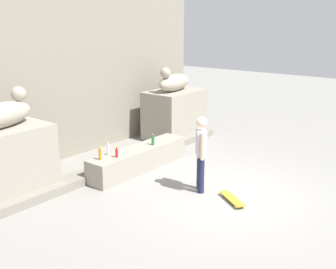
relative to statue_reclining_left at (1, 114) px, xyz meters
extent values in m
plane|color=gray|center=(2.86, -3.68, -1.78)|extent=(40.00, 40.00, 0.00)
cube|color=gray|center=(2.86, 1.30, 1.01)|extent=(9.46, 0.60, 5.59)
cube|color=gray|center=(-0.04, -0.01, -1.03)|extent=(1.85, 1.24, 1.50)
cube|color=gray|center=(5.75, -0.01, -1.03)|extent=(1.85, 1.24, 1.50)
ellipsoid|color=#A29885|center=(-0.04, -0.01, -0.02)|extent=(1.68, 0.89, 0.52)
sphere|color=#A29885|center=(0.50, 0.11, 0.33)|extent=(0.32, 0.32, 0.32)
ellipsoid|color=#A29885|center=(5.75, -0.01, -0.02)|extent=(1.67, 0.79, 0.52)
sphere|color=#A29885|center=(5.21, -0.09, 0.33)|extent=(0.32, 0.32, 0.32)
cube|color=gray|center=(2.86, -1.14, -1.50)|extent=(2.99, 0.61, 0.58)
cylinder|color=#1E233F|center=(2.66, -3.14, -1.37)|extent=(0.14, 0.14, 0.82)
cylinder|color=#1E233F|center=(2.81, -3.01, -1.37)|extent=(0.14, 0.14, 0.82)
cube|color=silver|center=(2.74, -3.08, -0.68)|extent=(0.40, 0.39, 0.56)
sphere|color=beige|center=(2.74, -3.08, -0.23)|extent=(0.23, 0.23, 0.23)
cylinder|color=beige|center=(2.57, -3.23, -0.69)|extent=(0.09, 0.09, 0.58)
cylinder|color=beige|center=(2.91, -2.93, -0.69)|extent=(0.09, 0.09, 0.58)
cube|color=gold|center=(2.69, -3.91, -1.72)|extent=(0.60, 0.78, 0.02)
cylinder|color=white|center=(2.80, -3.62, -1.76)|extent=(0.06, 0.06, 0.06)
cylinder|color=white|center=(2.91, -3.69, -1.76)|extent=(0.06, 0.06, 0.06)
cylinder|color=white|center=(2.47, -4.12, -1.76)|extent=(0.06, 0.06, 0.06)
cylinder|color=white|center=(2.59, -4.20, -1.76)|extent=(0.06, 0.06, 0.06)
cylinder|color=orange|center=(1.66, -1.06, -1.09)|extent=(0.07, 0.07, 0.24)
cylinder|color=orange|center=(1.66, -1.06, -0.93)|extent=(0.03, 0.03, 0.06)
cylinder|color=yellow|center=(1.66, -1.06, -0.90)|extent=(0.04, 0.04, 0.01)
cylinder|color=red|center=(2.02, -1.23, -1.11)|extent=(0.07, 0.07, 0.19)
cylinder|color=red|center=(2.02, -1.23, -0.98)|extent=(0.03, 0.03, 0.06)
cylinder|color=yellow|center=(2.02, -1.23, -0.95)|extent=(0.04, 0.04, 0.01)
cylinder|color=#1E722D|center=(3.26, -1.26, -1.10)|extent=(0.08, 0.08, 0.21)
cylinder|color=#1E722D|center=(3.26, -1.26, -0.96)|extent=(0.03, 0.03, 0.06)
cylinder|color=yellow|center=(3.26, -1.26, -0.93)|extent=(0.04, 0.04, 0.01)
cylinder|color=silver|center=(2.01, -0.96, -1.08)|extent=(0.06, 0.06, 0.26)
cylinder|color=silver|center=(2.01, -0.96, -0.92)|extent=(0.03, 0.03, 0.06)
cylinder|color=yellow|center=(2.01, -0.96, -0.89)|extent=(0.03, 0.03, 0.01)
cube|color=gray|center=(2.86, -0.65, -1.69)|extent=(7.64, 0.50, 0.19)
camera|label=1|loc=(-4.10, -7.65, 1.84)|focal=43.01mm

